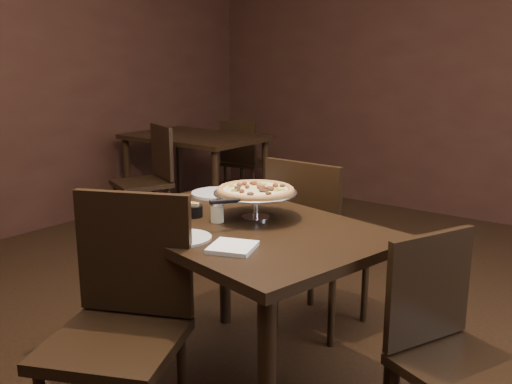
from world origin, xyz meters
The scene contains 16 objects.
room centered at (0.06, 0.03, 1.40)m, with size 6.04×7.04×2.84m.
dining_table centered at (-0.06, 0.02, 0.68)m, with size 1.40×1.07×0.79m.
background_table centered at (-2.20, 2.02, 0.67)m, with size 1.24×0.82×0.77m.
pizza_stand centered at (-0.06, 0.13, 0.91)m, with size 0.37×0.37×0.15m.
parmesan_shaker centered at (-0.15, -0.02, 0.84)m, with size 0.06×0.06×0.11m.
pepper_flake_shaker centered at (-0.27, -0.11, 0.84)m, with size 0.07×0.07×0.12m.
packet_caddy centered at (-0.29, -0.02, 0.81)m, with size 0.08×0.08×0.06m.
napkin_stack centered at (0.13, -0.26, 0.79)m, with size 0.16×0.16×0.02m, color white.
plate_left centered at (-0.48, 0.36, 0.79)m, with size 0.27×0.27×0.01m, color silver.
plate_near centered at (-0.09, -0.28, 0.79)m, with size 0.22×0.22×0.01m, color silver.
serving_spatula centered at (-0.04, -0.09, 0.91)m, with size 0.16×0.16×0.02m.
chair_far centered at (-0.10, 0.71, 0.53)m, with size 0.46×0.46×0.96m.
chair_near centered at (-0.16, -0.56, 0.54)m, with size 0.61×0.61×0.99m.
chair_side centered at (0.85, 0.09, 0.47)m, with size 0.53×0.53×0.86m.
bg_chair_far centered at (-2.15, 2.68, 0.47)m, with size 0.45×0.45×0.86m.
bg_chair_near centered at (-2.15, 1.40, 0.50)m, with size 0.56×0.56×0.92m.
Camera 1 is at (1.41, -1.81, 1.48)m, focal length 40.00 mm.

